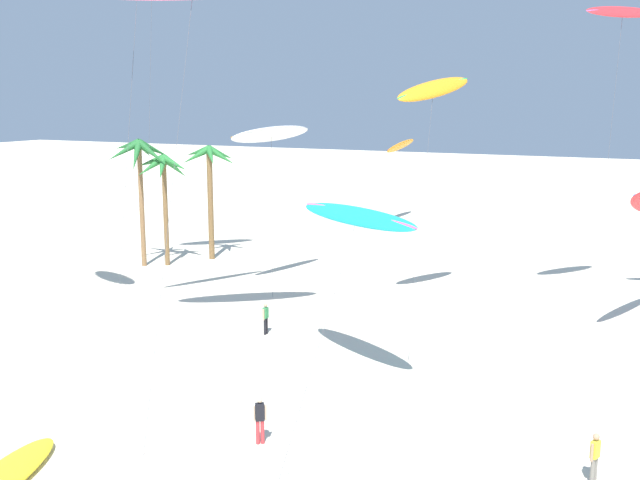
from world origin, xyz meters
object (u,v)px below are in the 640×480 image
person_far_watcher (266,317)px  flying_kite_0 (401,146)px  flying_kite_1 (623,12)px  person_mid_field (595,456)px  flying_kite_8 (433,89)px  palm_tree_1 (210,168)px  flying_kite_4 (271,134)px  grounded_kite_0 (0,479)px  flying_kite_6 (357,216)px  palm_tree_0 (140,160)px  palm_tree_2 (163,174)px  person_near_right (260,418)px

person_far_watcher → flying_kite_0: bearing=98.8°
flying_kite_1 → person_mid_field: 25.54m
flying_kite_8 → person_mid_field: flying_kite_8 is taller
palm_tree_1 → flying_kite_8: bearing=-18.2°
flying_kite_0 → person_mid_field: size_ratio=6.66×
flying_kite_0 → flying_kite_4: size_ratio=1.07×
flying_kite_8 → grounded_kite_0: (-6.01, -24.44, -12.02)m
flying_kite_4 → flying_kite_6: size_ratio=0.84×
palm_tree_1 → flying_kite_1: bearing=-4.2°
flying_kite_6 → palm_tree_0: bearing=148.0°
flying_kite_0 → flying_kite_8: bearing=-67.3°
flying_kite_1 → person_mid_field: flying_kite_1 is taller
palm_tree_0 → palm_tree_2: palm_tree_0 is taller
person_near_right → flying_kite_6: bearing=83.9°
flying_kite_0 → person_near_right: flying_kite_0 is taller
grounded_kite_0 → flying_kite_8: bearing=76.2°
palm_tree_0 → palm_tree_1: bearing=52.0°
palm_tree_1 → person_far_watcher: size_ratio=5.13×
flying_kite_4 → flying_kite_6: (10.83, -12.32, -2.53)m
palm_tree_1 → flying_kite_4: (8.24, -5.51, 2.84)m
flying_kite_6 → person_far_watcher: bearing=149.2°
flying_kite_6 → person_mid_field: flying_kite_6 is taller
palm_tree_0 → flying_kite_0: (10.15, 25.30, -0.16)m
grounded_kite_0 → person_near_right: size_ratio=3.46×
palm_tree_2 → flying_kite_8: flying_kite_8 is taller
flying_kite_6 → flying_kite_8: bearing=92.7°
flying_kite_0 → grounded_kite_0: 52.64m
grounded_kite_0 → flying_kite_6: bearing=62.7°
palm_tree_0 → person_far_watcher: palm_tree_0 is taller
person_mid_field → grounded_kite_0: bearing=-153.9°
flying_kite_4 → person_far_watcher: 12.82m
flying_kite_6 → person_mid_field: bearing=-24.8°
person_far_watcher → person_near_right: bearing=-61.3°
palm_tree_1 → palm_tree_2: (-1.73, -3.19, -0.22)m
flying_kite_1 → flying_kite_4: size_ratio=1.62×
flying_kite_0 → flying_kite_4: bearing=-87.5°
palm_tree_0 → palm_tree_2: (1.37, 0.77, -0.94)m
flying_kite_1 → person_mid_field: bearing=-85.4°
person_far_watcher → palm_tree_2: bearing=143.0°
palm_tree_1 → grounded_kite_0: 33.64m
palm_tree_2 → flying_kite_4: size_ratio=0.77×
flying_kite_0 → grounded_kite_0: (5.45, -51.87, -7.11)m
flying_kite_4 → flying_kite_0: bearing=92.5°
flying_kite_8 → person_far_watcher: (-6.03, -7.81, -11.33)m
palm_tree_2 → flying_kite_0: (8.78, 24.53, 0.77)m
palm_tree_0 → flying_kite_8: size_ratio=0.68×
palm_tree_1 → flying_kite_6: (19.06, -17.83, 0.31)m
flying_kite_0 → flying_kite_1: 32.22m
palm_tree_0 → person_far_watcher: 19.62m
palm_tree_0 → flying_kite_6: palm_tree_0 is taller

